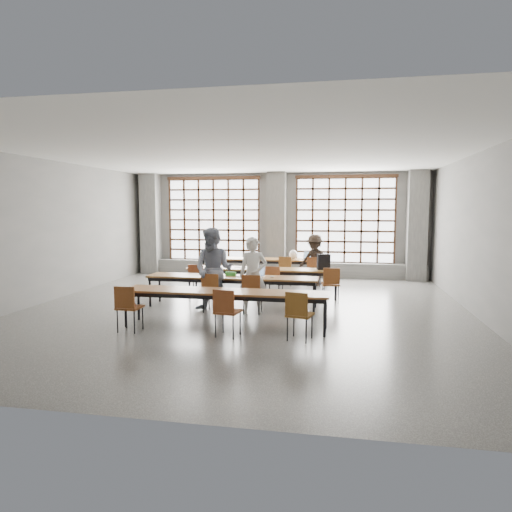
{
  "coord_description": "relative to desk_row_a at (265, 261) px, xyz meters",
  "views": [
    {
      "loc": [
        2.14,
        -9.98,
        2.31
      ],
      "look_at": [
        0.19,
        0.4,
        1.2
      ],
      "focal_mm": 32.0,
      "sensor_mm": 36.0,
      "label": 1
    }
  ],
  "objects": [
    {
      "name": "chair_mid_right",
      "position": [
        2.14,
        -2.94,
        -0.13
      ],
      "size": [
        0.47,
        0.48,
        0.88
      ],
      "color": "maroon",
      "rests_on": "floor"
    },
    {
      "name": "wall_back",
      "position": [
        0.22,
        1.41,
        1.09
      ],
      "size": [
        10.0,
        0.0,
        10.0
      ],
      "primitive_type": "plane",
      "rotation": [
        1.57,
        0.0,
        0.0
      ],
      "color": "#60605E",
      "rests_on": "floor"
    },
    {
      "name": "paper_sheet_b",
      "position": [
        0.03,
        -2.36,
        0.07
      ],
      "size": [
        0.36,
        0.34,
        0.0
      ],
      "primitive_type": "cube",
      "rotation": [
        0.0,
        0.0,
        -0.56
      ],
      "color": "silver",
      "rests_on": "desk_row_b"
    },
    {
      "name": "chair_mid_centre",
      "position": [
        0.72,
        -2.94,
        -0.13
      ],
      "size": [
        0.47,
        0.48,
        0.88
      ],
      "color": "brown",
      "rests_on": "floor"
    },
    {
      "name": "wall_right",
      "position": [
        5.22,
        -4.09,
        1.09
      ],
      "size": [
        0.0,
        11.0,
        11.0
      ],
      "primitive_type": "plane",
      "rotation": [
        1.57,
        0.0,
        -1.57
      ],
      "color": "#60605E",
      "rests_on": "floor"
    },
    {
      "name": "chair_back_left",
      "position": [
        -1.4,
        -0.63,
        -0.13
      ],
      "size": [
        0.43,
        0.43,
        0.88
      ],
      "color": "brown",
      "rests_on": "floor"
    },
    {
      "name": "chair_front_left",
      "position": [
        -0.43,
        -4.46,
        -0.13
      ],
      "size": [
        0.46,
        0.46,
        0.88
      ],
      "color": "brown",
      "rests_on": "floor"
    },
    {
      "name": "chair_front_right",
      "position": [
        0.47,
        -4.46,
        -0.13
      ],
      "size": [
        0.42,
        0.43,
        0.88
      ],
      "color": "brown",
      "rests_on": "floor"
    },
    {
      "name": "chair_near_mid",
      "position": [
        0.36,
        -6.31,
        -0.13
      ],
      "size": [
        0.48,
        0.48,
        0.88
      ],
      "color": "brown",
      "rests_on": "floor"
    },
    {
      "name": "window_left",
      "position": [
        -2.03,
        1.33,
        1.24
      ],
      "size": [
        3.32,
        0.12,
        3.0
      ],
      "color": "white",
      "rests_on": "wall_back"
    },
    {
      "name": "ceiling",
      "position": [
        0.22,
        -4.09,
        2.84
      ],
      "size": [
        11.0,
        11.0,
        0.0
      ],
      "primitive_type": "plane",
      "rotation": [
        3.14,
        0.0,
        0.0
      ],
      "color": "silver",
      "rests_on": "floor"
    },
    {
      "name": "desk_row_d",
      "position": [
        0.18,
        -5.68,
        0.0
      ],
      "size": [
        4.0,
        0.7,
        0.73
      ],
      "color": "brown",
      "rests_on": "floor"
    },
    {
      "name": "wall_front",
      "position": [
        0.22,
        -9.59,
        1.09
      ],
      "size": [
        10.0,
        0.0,
        10.0
      ],
      "primitive_type": "plane",
      "rotation": [
        -1.57,
        0.0,
        0.0
      ],
      "color": "#60605E",
      "rests_on": "floor"
    },
    {
      "name": "phone",
      "position": [
        0.05,
        -3.94,
        0.07
      ],
      "size": [
        0.14,
        0.09,
        0.01
      ],
      "primitive_type": "cube",
      "rotation": [
        0.0,
        0.0,
        -0.27
      ],
      "color": "black",
      "rests_on": "desk_row_c"
    },
    {
      "name": "desk_row_b",
      "position": [
        0.33,
        -2.31,
        0.0
      ],
      "size": [
        4.0,
        0.7,
        0.73
      ],
      "color": "brown",
      "rests_on": "floor"
    },
    {
      "name": "backpack",
      "position": [
        1.93,
        -2.26,
        0.27
      ],
      "size": [
        0.36,
        0.27,
        0.4
      ],
      "primitive_type": "cube",
      "rotation": [
        0.0,
        0.0,
        0.25
      ],
      "color": "black",
      "rests_on": "desk_row_b"
    },
    {
      "name": "wall_left",
      "position": [
        -4.78,
        -4.09,
        1.09
      ],
      "size": [
        0.0,
        11.0,
        11.0
      ],
      "primitive_type": "plane",
      "rotation": [
        1.57,
        0.0,
        1.57
      ],
      "color": "#60605E",
      "rests_on": "floor"
    },
    {
      "name": "sill_ledge",
      "position": [
        0.22,
        1.21,
        -0.41
      ],
      "size": [
        9.8,
        0.35,
        0.5
      ],
      "primitive_type": "cube",
      "color": "#51514F",
      "rests_on": "floor"
    },
    {
      "name": "paper_sheet_c",
      "position": [
        0.43,
        -2.31,
        0.07
      ],
      "size": [
        0.35,
        0.29,
        0.0
      ],
      "primitive_type": "cube",
      "rotation": [
        0.0,
        0.0,
        0.32
      ],
      "color": "white",
      "rests_on": "desk_row_b"
    },
    {
      "name": "column_right",
      "position": [
        4.72,
        1.13,
        1.09
      ],
      "size": [
        0.6,
        0.55,
        3.5
      ],
      "primitive_type": "cube",
      "color": "#51514F",
      "rests_on": "floor"
    },
    {
      "name": "chair_near_right",
      "position": [
        1.66,
        -6.3,
        -0.13
      ],
      "size": [
        0.5,
        0.51,
        0.88
      ],
      "color": "brown",
      "rests_on": "floor"
    },
    {
      "name": "laptop_back",
      "position": [
        1.36,
        0.11,
        0.13
      ],
      "size": [
        0.42,
        0.38,
        0.26
      ],
      "color": "#BABABF",
      "rests_on": "desk_row_a"
    },
    {
      "name": "student_back",
      "position": [
        1.6,
        -0.5,
        0.1
      ],
      "size": [
        1.13,
        0.89,
        1.53
      ],
      "primitive_type": "imported",
      "rotation": [
        0.0,
        0.0,
        -0.37
      ],
      "color": "black",
      "rests_on": "floor"
    },
    {
      "name": "chair_near_left",
      "position": [
        -1.53,
        -6.31,
        -0.13
      ],
      "size": [
        0.43,
        0.44,
        0.88
      ],
      "color": "brown",
      "rests_on": "floor"
    },
    {
      "name": "chair_back_mid",
      "position": [
        0.78,
        -0.63,
        -0.13
      ],
      "size": [
        0.53,
        0.53,
        0.88
      ],
      "color": "brown",
      "rests_on": "floor"
    },
    {
      "name": "chair_mid_left",
      "position": [
        -1.27,
        -2.94,
        -0.13
      ],
      "size": [
        0.44,
        0.44,
        0.88
      ],
      "color": "maroon",
      "rests_on": "floor"
    },
    {
      "name": "mouse",
      "position": [
        0.82,
        -3.86,
        0.08
      ],
      "size": [
        0.12,
        0.1,
        0.04
      ],
      "primitive_type": "ellipsoid",
      "rotation": [
        0.0,
        0.0,
        -0.41
      ],
      "color": "silver",
      "rests_on": "desk_row_c"
    },
    {
      "name": "column_left",
      "position": [
        -4.28,
        1.13,
        1.09
      ],
      "size": [
        0.6,
        0.55,
        3.5
      ],
      "primitive_type": "cube",
      "color": "#51514F",
      "rests_on": "floor"
    },
    {
      "name": "paper_sheet_a",
      "position": [
        -0.27,
        -2.26,
        0.07
      ],
      "size": [
        0.33,
        0.26,
        0.0
      ],
      "primitive_type": "cube",
      "rotation": [
        0.0,
        0.0,
        0.19
      ],
      "color": "silver",
      "rests_on": "desk_row_b"
    },
    {
      "name": "plastic_bag",
      "position": [
        0.9,
        0.05,
        0.21
      ],
      "size": [
        0.32,
        0.29,
        0.29
      ],
      "primitive_type": "ellipsoid",
      "rotation": [
        0.0,
        0.0,
        0.35
      ],
      "color": "white",
      "rests_on": "desk_row_a"
    },
    {
      "name": "floor",
      "position": [
        0.22,
        -4.09,
        -0.66
      ],
      "size": [
        11.0,
        11.0,
        0.0
      ],
      "primitive_type": "plane",
      "color": "#4B4B49",
      "rests_on": "ground"
    },
    {
      "name": "column_mid",
      "position": [
        0.22,
        1.13,
        1.09
      ],
      "size": [
        0.6,
        0.55,
        3.5
      ],
      "primitive_type": "cube",
      "color": "#51514F",
      "rests_on": "floor"
    },
    {
      "name": "red_pouch",
      "position": [
        -1.52,
        -6.23,
        -0.16
      ],
      "size": [
        0.21,
        0.13,
        0.06
      ],
      "primitive_type": "cube",
      "rotation": [
        0.0,
        0.0,
        -0.26
      ],
      "color": "#A62314",
      "rests_on": "chair_near_left"
    },
    {
      "name": "student_female",
      "position": [
        -0.43,
        -4.34,
        0.27
      ],
      "size": [
        1.01,
        0.85,
        1.88
      ],
      "primitive_type": "imported",
      "rotation": [
        0.0,
        0.0,
        -0.16
      ],
      "color": "#172547",
      "rests_on": "floor"
    },
    {
      "name": "laptop_front",
      "position": [
        0.44,
        -3.73,
        0.13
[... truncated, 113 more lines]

